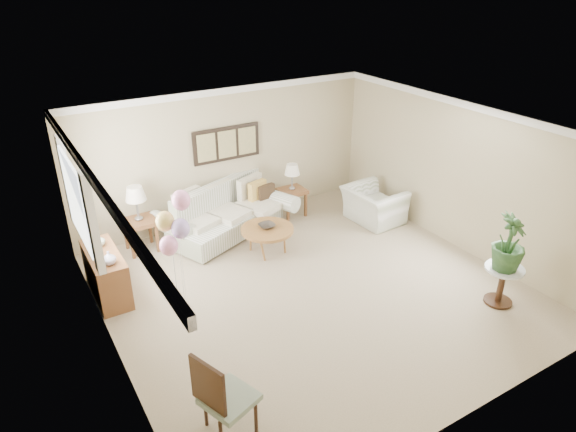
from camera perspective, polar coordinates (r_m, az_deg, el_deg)
The scene contains 18 objects.
ground_plane at distance 8.16m, azimuth 2.69°, elevation -8.10°, with size 6.00×6.00×0.00m, color tan.
room_shell at distance 7.38m, azimuth 1.84°, elevation 2.47°, with size 6.04×6.04×2.60m.
wall_art_triptych at distance 9.82m, azimuth -6.82°, elevation 7.97°, with size 1.35×0.06×0.65m.
sofa at distance 9.69m, azimuth -6.91°, elevation 0.10°, with size 2.80×1.72×0.92m.
end_table_left at distance 9.32m, azimuth -16.16°, elevation -0.95°, with size 0.55×0.50×0.60m.
end_table_right at distance 10.26m, azimuth 0.45°, elevation 2.52°, with size 0.52×0.47×0.56m.
lamp_left at distance 9.08m, azimuth -16.60°, elevation 2.28°, with size 0.35×0.35×0.63m.
lamp_right at distance 10.07m, azimuth 0.46°, elevation 5.11°, with size 0.30×0.30×0.53m.
coffee_table at distance 8.94m, azimuth -2.31°, elevation -1.58°, with size 0.93×0.93×0.47m.
decor_bowl at distance 8.92m, azimuth -2.36°, elevation -1.11°, with size 0.28×0.28×0.07m, color #312A23.
armchair at distance 10.20m, azimuth 9.48°, elevation 1.21°, with size 1.06×0.93×0.69m, color white.
side_table at distance 8.24m, azimuth 22.78°, elevation -6.20°, with size 0.57×0.57×0.61m.
potted_plant at distance 7.93m, azimuth 23.37°, elevation -2.75°, with size 0.48×0.48×0.86m, color #21461F.
accent_chair at distance 5.72m, azimuth -7.31°, elevation -19.22°, with size 0.65×0.65×1.04m.
credenza at distance 8.30m, azimuth -19.53°, elevation -6.11°, with size 0.46×1.20×0.74m.
vase_white at distance 7.75m, azimuth -19.28°, elevation -4.41°, with size 0.19×0.19×0.20m, color silver.
vase_sage at distance 8.29m, azimuth -20.27°, elevation -2.55°, with size 0.18×0.18×0.19m, color #B1C6A6.
balloon_cluster at distance 7.18m, azimuth -12.57°, elevation -0.95°, with size 0.54×0.43×1.85m.
Camera 1 is at (-3.81, -5.56, 4.61)m, focal length 32.00 mm.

